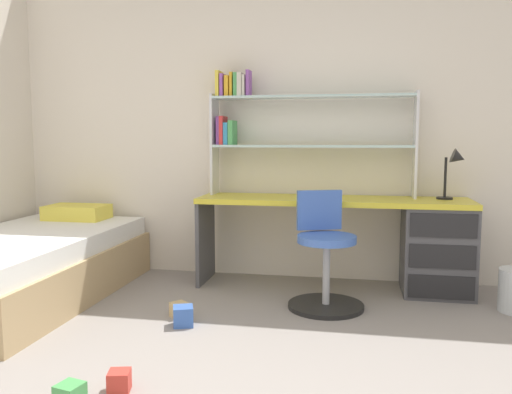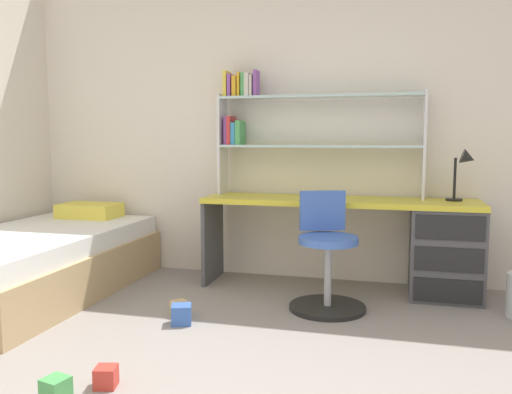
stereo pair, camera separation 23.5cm
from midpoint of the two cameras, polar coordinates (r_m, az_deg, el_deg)
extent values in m
cube|color=silver|center=(4.40, 7.37, 9.33)|extent=(5.88, 0.06, 2.79)
cube|color=gold|center=(4.09, 10.54, -0.46)|extent=(2.07, 0.51, 0.04)
cube|color=#4C4C51|center=(4.16, 21.30, -5.58)|extent=(0.50, 0.49, 0.66)
cube|color=#4C4C51|center=(4.34, -3.15, -4.68)|extent=(0.03, 0.46, 0.66)
cube|color=black|center=(3.97, 21.57, -9.42)|extent=(0.45, 0.01, 0.17)
cube|color=black|center=(3.92, 21.70, -6.31)|extent=(0.45, 0.01, 0.17)
cube|color=black|center=(3.88, 21.83, -3.12)|extent=(0.45, 0.01, 0.17)
cube|color=silver|center=(4.38, -2.09, 5.67)|extent=(0.02, 0.22, 0.81)
cube|color=silver|center=(4.20, 19.22, 5.30)|extent=(0.02, 0.22, 0.81)
cube|color=silver|center=(4.22, 8.34, 5.45)|extent=(1.57, 0.22, 0.02)
cube|color=silver|center=(4.23, 8.43, 10.68)|extent=(1.57, 0.22, 0.02)
cube|color=purple|center=(4.37, -1.54, 7.16)|extent=(0.03, 0.13, 0.23)
cube|color=red|center=(4.36, -1.13, 7.18)|extent=(0.03, 0.17, 0.23)
cube|color=#338CBF|center=(4.35, -0.68, 6.84)|extent=(0.04, 0.16, 0.18)
cube|color=#4CA559|center=(4.34, -0.14, 6.95)|extent=(0.04, 0.18, 0.19)
cube|color=yellow|center=(4.39, -1.56, 12.06)|extent=(0.03, 0.16, 0.20)
cube|color=purple|center=(4.38, -1.11, 11.90)|extent=(0.03, 0.16, 0.18)
cube|color=gold|center=(4.37, -0.61, 11.82)|extent=(0.03, 0.14, 0.16)
cube|color=gold|center=(4.36, -0.16, 12.01)|extent=(0.02, 0.12, 0.19)
cube|color=#4CA559|center=(4.35, 0.32, 11.99)|extent=(0.03, 0.14, 0.19)
cube|color=beige|center=(4.34, 0.83, 11.97)|extent=(0.03, 0.19, 0.18)
cube|color=beige|center=(4.33, 1.23, 11.88)|extent=(0.02, 0.17, 0.17)
cube|color=purple|center=(4.33, 1.63, 12.15)|extent=(0.02, 0.13, 0.21)
cylinder|color=black|center=(4.19, 22.07, -0.27)|extent=(0.12, 0.12, 0.02)
cylinder|color=black|center=(4.18, 22.16, 1.88)|extent=(0.02, 0.02, 0.30)
cone|color=black|center=(4.13, 23.44, 3.87)|extent=(0.12, 0.11, 0.13)
cylinder|color=black|center=(3.72, 9.53, -11.67)|extent=(0.52, 0.52, 0.03)
cylinder|color=#A5A8AD|center=(3.66, 9.60, -8.49)|extent=(0.05, 0.05, 0.46)
cylinder|color=#3F66BF|center=(3.60, 9.67, -4.60)|extent=(0.40, 0.40, 0.05)
cube|color=#3F66BF|center=(3.75, 8.97, -1.46)|extent=(0.31, 0.15, 0.28)
cube|color=tan|center=(4.24, -21.21, -7.62)|extent=(1.09, 1.98, 0.34)
cube|color=white|center=(4.19, -21.34, -4.46)|extent=(1.03, 1.92, 0.14)
cube|color=#EAD84C|center=(4.78, -16.17, -1.42)|extent=(0.50, 0.32, 0.12)
cube|color=#3860B7|center=(3.41, -6.05, -12.49)|extent=(0.16, 0.16, 0.12)
cube|color=tan|center=(3.57, -6.38, -11.82)|extent=(0.14, 0.14, 0.10)
cube|color=#479E51|center=(2.61, -18.25, -19.11)|extent=(0.13, 0.13, 0.10)
cube|color=red|center=(2.67, -13.34, -18.38)|extent=(0.12, 0.12, 0.10)
camera|label=1|loc=(0.12, -88.04, 0.22)|focal=37.11mm
camera|label=2|loc=(0.12, 91.96, -0.22)|focal=37.11mm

